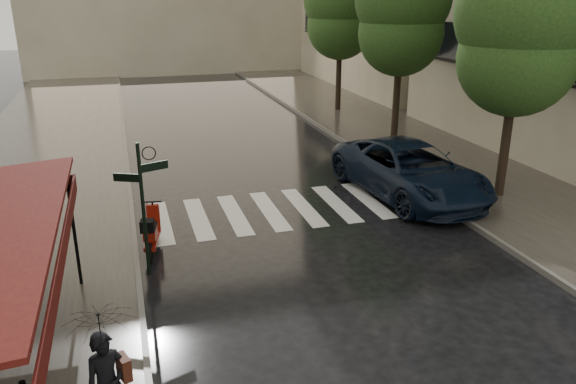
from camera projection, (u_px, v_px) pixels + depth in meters
ground at (225, 338)px, 10.48m from camera, size 120.00×120.00×0.00m
sidewalk_near at (39, 170)px, 20.06m from camera, size 6.00×60.00×0.12m
sidewalk_far at (409, 141)px, 24.04m from camera, size 5.50×60.00×0.12m
curb_near at (127, 163)px, 20.88m from camera, size 0.12×60.00×0.16m
curb_far at (349, 145)px, 23.28m from camera, size 0.12×60.00×0.16m
crosswalk at (287, 209)px, 16.69m from camera, size 7.85×3.20×0.01m
signpost at (143, 199)px, 12.24m from camera, size 1.17×0.29×3.10m
tree_near at (522, 21)px, 15.78m from camera, size 3.80×3.80×7.99m
tree_mid at (402, 5)px, 21.97m from camera, size 3.80×3.80×8.34m
tree_far at (341, 5)px, 28.38m from camera, size 3.80×3.80×8.16m
pedestrian_with_umbrella at (102, 335)px, 7.55m from camera, size 1.25×1.26×2.44m
scooter at (152, 233)px, 13.74m from camera, size 0.62×1.69×1.12m
parked_car at (409, 170)px, 17.53m from camera, size 3.42×6.27×1.67m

